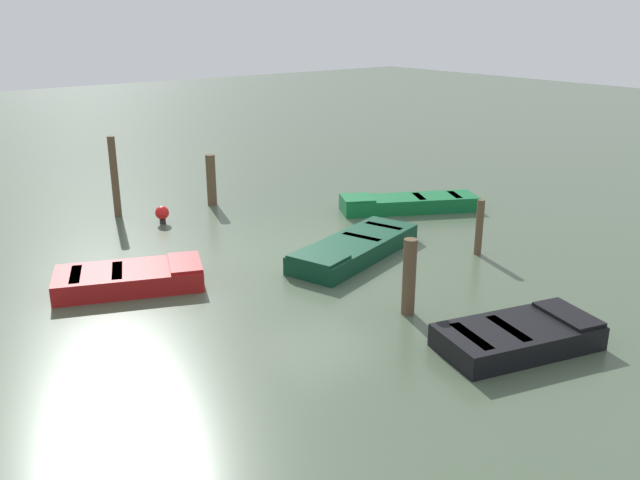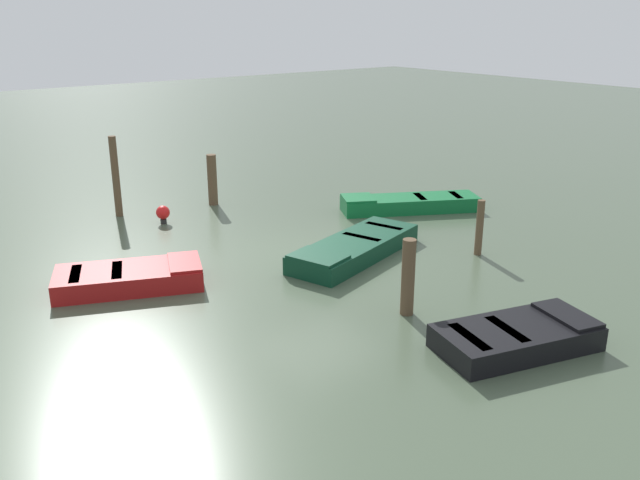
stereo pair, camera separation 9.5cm
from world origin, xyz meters
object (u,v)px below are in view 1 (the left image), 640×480
rowboat_red (130,278)px  rowboat_green (408,203)px  mooring_piling_far_right (115,177)px  mooring_piling_near_right (211,180)px  rowboat_black (519,336)px  mooring_piling_near_left (479,227)px  rowboat_dark_green (354,248)px  mooring_piling_center (409,277)px  marker_buoy (162,213)px

rowboat_red → rowboat_green: (0.57, -8.38, -0.00)m
mooring_piling_far_right → mooring_piling_near_right: (-0.55, -2.60, -0.36)m
rowboat_black → mooring_piling_near_left: 4.60m
rowboat_red → mooring_piling_near_left: size_ratio=2.45×
rowboat_dark_green → rowboat_green: same height
rowboat_green → mooring_piling_center: mooring_piling_center is taller
rowboat_green → mooring_piling_near_right: bearing=-15.9°
mooring_piling_near_right → marker_buoy: 2.16m
mooring_piling_near_left → mooring_piling_center: mooring_piling_center is taller
mooring_piling_near_left → mooring_piling_center: size_ratio=0.89×
mooring_piling_center → mooring_piling_near_left: bearing=-69.5°
mooring_piling_near_left → rowboat_red: bearing=67.3°
mooring_piling_near_left → mooring_piling_near_right: (7.44, 2.77, 0.08)m
mooring_piling_center → marker_buoy: 8.02m
rowboat_red → marker_buoy: marker_buoy is taller
mooring_piling_far_right → marker_buoy: size_ratio=4.56×
rowboat_red → marker_buoy: bearing=78.8°
mooring_piling_near_right → rowboat_dark_green: bearing=-176.1°
mooring_piling_near_right → mooring_piling_near_left: bearing=-159.6°
rowboat_black → marker_buoy: (10.00, 1.65, 0.07)m
marker_buoy → rowboat_green: bearing=-117.1°
rowboat_green → mooring_piling_far_right: bearing=-5.7°
mooring_piling_near_left → marker_buoy: size_ratio=2.69×
rowboat_dark_green → mooring_piling_center: bearing=50.4°
mooring_piling_center → mooring_piling_near_right: 8.80m
mooring_piling_near_left → mooring_piling_center: bearing=110.5°
rowboat_red → rowboat_black: bearing=-35.3°
mooring_piling_far_right → marker_buoy: bearing=-154.5°
rowboat_black → mooring_piling_near_right: 10.86m
rowboat_black → rowboat_red: same height
rowboat_green → marker_buoy: 6.71m
rowboat_green → marker_buoy: marker_buoy is taller
rowboat_red → mooring_piling_far_right: (5.01, -1.74, 0.88)m
mooring_piling_near_right → rowboat_green: bearing=-133.9°
mooring_piling_near_left → mooring_piling_center: (-1.33, 3.56, 0.08)m
rowboat_black → mooring_piling_near_right: size_ratio=1.98×
rowboat_green → mooring_piling_near_left: size_ratio=2.97×
rowboat_dark_green → mooring_piling_far_right: size_ratio=1.79×
marker_buoy → mooring_piling_far_right: bearing=25.5°
rowboat_dark_green → mooring_piling_near_left: 2.89m
mooring_piling_near_right → rowboat_red: bearing=135.7°
mooring_piling_far_right → mooring_piling_center: size_ratio=1.51×
rowboat_red → rowboat_dark_green: bearing=6.0°
rowboat_red → mooring_piling_near_right: 6.25m
mooring_piling_center → mooring_piling_far_right: bearing=11.0°
rowboat_black → rowboat_green: (6.95, -4.33, -0.00)m
rowboat_green → mooring_piling_near_right: (3.89, 4.03, 0.51)m
rowboat_dark_green → rowboat_green: (1.95, -3.64, -0.00)m
mooring_piling_far_right → mooring_piling_center: bearing=-169.0°
rowboat_black → rowboat_green: same height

